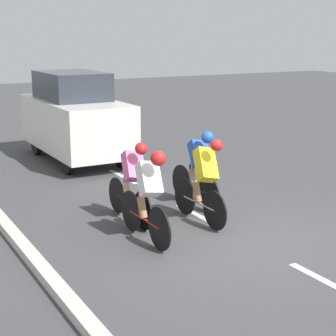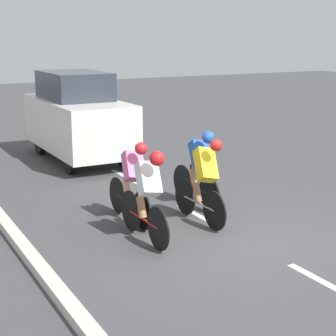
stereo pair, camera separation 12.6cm
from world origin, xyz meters
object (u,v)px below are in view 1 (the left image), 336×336
at_px(support_car, 75,117).
at_px(cyclist_blue, 198,166).
at_px(cyclist_yellow, 204,179).
at_px(cyclist_white, 148,193).
at_px(cyclist_pink, 132,180).

bearing_deg(support_car, cyclist_blue, 97.55).
xyz_separation_m(cyclist_yellow, cyclist_white, (1.24, 0.34, 0.01)).
bearing_deg(cyclist_yellow, cyclist_pink, -31.01).
distance_m(cyclist_white, support_car, 6.13).
bearing_deg(cyclist_blue, cyclist_pink, 8.78).
height_order(cyclist_yellow, cyclist_blue, cyclist_yellow).
distance_m(cyclist_yellow, cyclist_blue, 0.96).
xyz_separation_m(cyclist_yellow, cyclist_pink, (1.05, -0.63, -0.03)).
xyz_separation_m(cyclist_yellow, support_car, (0.21, -5.70, 0.33)).
distance_m(cyclist_blue, support_car, 4.89).
xyz_separation_m(cyclist_blue, cyclist_white, (1.67, 1.20, 0.01)).
relative_size(cyclist_white, cyclist_pink, 0.98).
height_order(cyclist_white, cyclist_pink, cyclist_white).
bearing_deg(cyclist_pink, support_car, -99.40).
height_order(cyclist_yellow, cyclist_white, cyclist_yellow).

